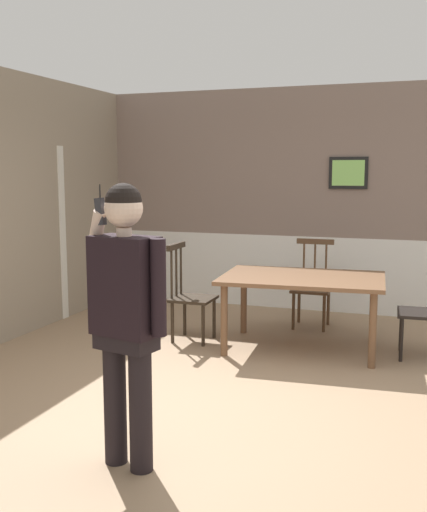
% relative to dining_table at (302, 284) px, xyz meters
% --- Properties ---
extents(ground_plane, '(7.50, 7.50, 0.00)m').
position_rel_dining_table_xyz_m(ground_plane, '(-0.18, -1.60, -0.67)').
color(ground_plane, '#9E7F60').
extents(room_back_partition, '(5.77, 0.17, 2.86)m').
position_rel_dining_table_xyz_m(room_back_partition, '(-0.18, 1.81, 0.71)').
color(room_back_partition, gray).
rests_on(room_back_partition, ground_plane).
extents(dining_table, '(1.68, 1.20, 0.75)m').
position_rel_dining_table_xyz_m(dining_table, '(0.00, 0.00, 0.00)').
color(dining_table, brown).
rests_on(dining_table, ground_plane).
extents(chair_near_window, '(0.43, 0.43, 1.04)m').
position_rel_dining_table_xyz_m(chair_near_window, '(-1.19, -0.08, -0.18)').
color(chair_near_window, '#2D2319').
rests_on(chair_near_window, ground_plane).
extents(chair_by_doorway, '(0.47, 0.47, 0.91)m').
position_rel_dining_table_xyz_m(chair_by_doorway, '(1.19, 0.09, -0.21)').
color(chair_by_doorway, black).
rests_on(chair_by_doorway, ground_plane).
extents(chair_at_table_head, '(0.44, 0.44, 1.01)m').
position_rel_dining_table_xyz_m(chair_at_table_head, '(-0.07, 0.93, -0.19)').
color(chair_at_table_head, '#513823').
rests_on(chair_at_table_head, ground_plane).
extents(person_figure, '(0.56, 0.30, 1.74)m').
position_rel_dining_table_xyz_m(person_figure, '(-0.50, -2.82, 0.34)').
color(person_figure, black).
rests_on(person_figure, ground_plane).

